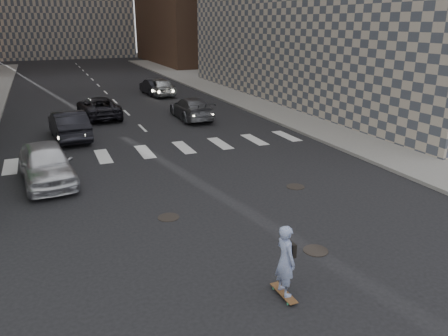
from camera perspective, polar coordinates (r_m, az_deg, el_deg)
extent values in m
plane|color=black|center=(14.04, 2.03, -7.07)|extent=(160.00, 160.00, 0.00)
cube|color=gray|center=(37.69, 9.55, 9.19)|extent=(13.00, 80.00, 0.15)
cube|color=black|center=(30.65, 10.40, 10.66)|extent=(0.30, 18.00, 4.00)
cylinder|color=black|center=(12.66, 11.89, -10.51)|extent=(0.70, 0.70, 0.02)
cylinder|color=black|center=(14.45, -7.26, -6.40)|extent=(0.70, 0.70, 0.02)
cylinder|color=black|center=(17.12, 9.32, -2.42)|extent=(0.70, 0.70, 0.02)
cube|color=brown|center=(10.65, 7.80, -15.86)|extent=(0.24, 0.92, 0.02)
cylinder|color=#32A46C|center=(10.42, 8.35, -17.12)|extent=(0.03, 0.06, 0.06)
cylinder|color=#32A46C|center=(10.50, 9.14, -16.88)|extent=(0.03, 0.06, 0.06)
cylinder|color=#32A46C|center=(10.87, 6.50, -15.36)|extent=(0.03, 0.06, 0.06)
cylinder|color=#32A46C|center=(10.94, 7.26, -15.14)|extent=(0.03, 0.06, 0.06)
imported|color=#7C8BB5|center=(10.18, 8.02, -11.83)|extent=(0.42, 0.63, 1.72)
cube|color=black|center=(10.20, 8.81, -10.45)|extent=(0.11, 0.29, 0.32)
imported|color=silver|center=(18.49, -22.19, 0.57)|extent=(2.27, 4.79, 1.58)
imported|color=black|center=(25.08, -19.60, 5.32)|extent=(2.03, 4.85, 1.56)
imported|color=#54555B|center=(28.81, -4.28, 7.80)|extent=(2.09, 4.89, 1.40)
imported|color=black|center=(30.15, -16.08, 7.62)|extent=(2.54, 5.14, 1.40)
imported|color=#AAAEB1|center=(38.42, -8.47, 10.47)|extent=(2.08, 4.61, 1.54)
imported|color=black|center=(39.18, -9.23, 10.46)|extent=(1.68, 4.21, 1.36)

